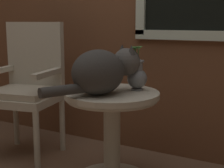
% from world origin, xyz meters
% --- Properties ---
extents(wicker_side_table, '(0.60, 0.60, 0.61)m').
position_xyz_m(wicker_side_table, '(0.15, 0.20, 0.41)').
color(wicker_side_table, '#B2A893').
rests_on(wicker_side_table, ground_plane).
extents(wicker_chair, '(0.56, 0.53, 1.04)m').
position_xyz_m(wicker_chair, '(-0.67, 0.33, 0.57)').
color(wicker_chair, '#B2A893').
rests_on(wicker_chair, ground_plane).
extents(cat, '(0.39, 0.63, 0.29)m').
position_xyz_m(cat, '(0.13, 0.11, 0.75)').
color(cat, '#33302D').
rests_on(cat, wicker_side_table).
extents(pewter_vase_with_ivy, '(0.13, 0.13, 0.28)m').
position_xyz_m(pewter_vase_with_ivy, '(0.26, 0.32, 0.70)').
color(pewter_vase_with_ivy, slate).
rests_on(pewter_vase_with_ivy, wicker_side_table).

